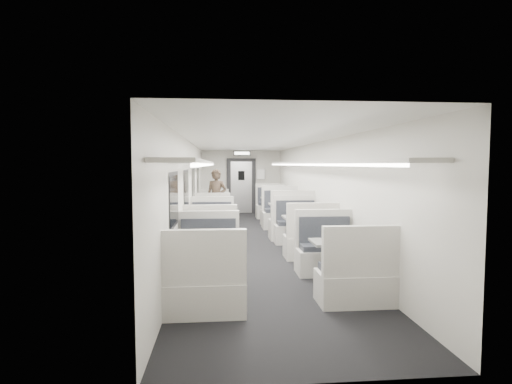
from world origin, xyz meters
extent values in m
cube|color=black|center=(0.00, 0.00, -0.06)|extent=(3.00, 12.00, 0.12)
cube|color=white|center=(0.00, 0.00, 2.46)|extent=(3.00, 12.00, 0.12)
cube|color=beige|center=(0.00, 6.06, 1.20)|extent=(3.00, 0.12, 2.40)
cube|color=beige|center=(0.00, -6.06, 1.20)|extent=(3.00, 0.12, 2.40)
cube|color=beige|center=(-1.56, 0.00, 1.20)|extent=(0.12, 12.00, 2.40)
cube|color=beige|center=(1.56, 0.00, 1.20)|extent=(0.12, 12.00, 2.40)
cube|color=#B7B6AC|center=(-1.00, 2.59, 0.20)|extent=(0.96, 0.53, 0.41)
cube|color=black|center=(-1.00, 2.61, 0.45)|extent=(0.85, 0.43, 0.09)
cube|color=#B7B6AC|center=(-1.00, 2.39, 0.72)|extent=(0.96, 0.11, 0.63)
cube|color=#B7B6AC|center=(-1.00, 4.00, 0.20)|extent=(0.96, 0.53, 0.41)
cube|color=black|center=(-1.00, 3.97, 0.45)|extent=(0.85, 0.43, 0.09)
cube|color=#B7B6AC|center=(-1.00, 4.19, 0.72)|extent=(0.96, 0.11, 0.63)
cylinder|color=#BDBDC0|center=(-1.00, 3.29, 0.31)|extent=(0.09, 0.09, 0.62)
cylinder|color=#BDBDC0|center=(-1.00, 3.29, 0.01)|extent=(0.33, 0.33, 0.03)
cube|color=gray|center=(-1.00, 3.29, 0.66)|extent=(0.80, 0.54, 0.04)
cube|color=#B7B6AC|center=(-1.00, 0.55, 0.21)|extent=(0.98, 0.54, 0.42)
cube|color=black|center=(-1.00, 0.58, 0.46)|extent=(0.87, 0.43, 0.09)
cube|color=#B7B6AC|center=(-1.00, 0.35, 0.74)|extent=(0.98, 0.11, 0.65)
cube|color=#B7B6AC|center=(-1.00, 1.99, 0.21)|extent=(0.98, 0.54, 0.42)
cube|color=black|center=(-1.00, 1.96, 0.46)|extent=(0.87, 0.43, 0.09)
cube|color=#B7B6AC|center=(-1.00, 2.19, 0.74)|extent=(0.98, 0.11, 0.65)
cylinder|color=#BDBDC0|center=(-1.00, 1.27, 0.32)|extent=(0.09, 0.09, 0.64)
cylinder|color=#BDBDC0|center=(-1.00, 1.27, 0.01)|extent=(0.33, 0.33, 0.03)
cube|color=gray|center=(-1.00, 1.27, 0.67)|extent=(0.81, 0.55, 0.04)
cube|color=#B7B6AC|center=(-1.00, -1.50, 0.22)|extent=(1.03, 0.57, 0.44)
cube|color=black|center=(-1.00, -1.47, 0.49)|extent=(0.91, 0.46, 0.10)
cube|color=#B7B6AC|center=(-1.00, -1.71, 0.78)|extent=(1.03, 0.12, 0.68)
cube|color=#B7B6AC|center=(-1.00, 0.02, 0.22)|extent=(1.03, 0.57, 0.44)
cube|color=black|center=(-1.00, -0.01, 0.49)|extent=(0.91, 0.46, 0.10)
cube|color=#B7B6AC|center=(-1.00, 0.23, 0.78)|extent=(1.03, 0.12, 0.68)
cylinder|color=#BDBDC0|center=(-1.00, -0.74, 0.33)|extent=(0.10, 0.10, 0.67)
cylinder|color=#BDBDC0|center=(-1.00, -0.74, 0.01)|extent=(0.35, 0.35, 0.03)
cube|color=gray|center=(-1.00, -0.74, 0.71)|extent=(0.85, 0.58, 0.04)
cube|color=#B7B6AC|center=(-1.00, -4.28, 0.22)|extent=(1.02, 0.57, 0.43)
cube|color=black|center=(-1.00, -4.25, 0.48)|extent=(0.90, 0.45, 0.10)
cube|color=#B7B6AC|center=(-1.00, -4.49, 0.77)|extent=(1.02, 0.12, 0.67)
cube|color=#B7B6AC|center=(-1.00, -2.79, 0.22)|extent=(1.02, 0.57, 0.43)
cube|color=black|center=(-1.00, -2.82, 0.48)|extent=(0.90, 0.45, 0.10)
cube|color=#B7B6AC|center=(-1.00, -2.58, 0.77)|extent=(1.02, 0.12, 0.67)
cylinder|color=#BDBDC0|center=(-1.00, -3.54, 0.33)|extent=(0.10, 0.10, 0.66)
cylinder|color=#BDBDC0|center=(-1.00, -3.54, 0.01)|extent=(0.35, 0.35, 0.03)
cube|color=gray|center=(-1.00, -3.54, 0.70)|extent=(0.84, 0.58, 0.04)
cube|color=#B7B6AC|center=(1.00, 2.91, 0.23)|extent=(1.10, 0.61, 0.47)
cube|color=black|center=(1.00, 2.94, 0.52)|extent=(0.98, 0.49, 0.10)
cube|color=#B7B6AC|center=(1.00, 2.69, 0.83)|extent=(1.10, 0.12, 0.73)
cube|color=#B7B6AC|center=(1.00, 4.54, 0.23)|extent=(1.10, 0.61, 0.47)
cube|color=black|center=(1.00, 4.50, 0.52)|extent=(0.98, 0.49, 0.10)
cube|color=#B7B6AC|center=(1.00, 4.76, 0.83)|extent=(1.10, 0.12, 0.73)
cylinder|color=#BDBDC0|center=(1.00, 3.72, 0.36)|extent=(0.10, 0.10, 0.72)
cylinder|color=#BDBDC0|center=(1.00, 3.72, 0.02)|extent=(0.37, 0.37, 0.03)
cube|color=gray|center=(1.00, 3.72, 0.76)|extent=(0.92, 0.62, 0.04)
cube|color=#B7B6AC|center=(1.00, 0.58, 0.24)|extent=(1.15, 0.64, 0.49)
cube|color=black|center=(1.00, 0.61, 0.54)|extent=(1.02, 0.51, 0.11)
cube|color=#B7B6AC|center=(1.00, 0.34, 0.87)|extent=(1.15, 0.13, 0.76)
cube|color=#B7B6AC|center=(1.00, 2.26, 0.24)|extent=(1.15, 0.64, 0.49)
cube|color=black|center=(1.00, 2.23, 0.54)|extent=(1.02, 0.51, 0.11)
cube|color=#B7B6AC|center=(1.00, 2.50, 0.87)|extent=(1.15, 0.13, 0.76)
cylinder|color=#BDBDC0|center=(1.00, 1.42, 0.37)|extent=(0.11, 0.11, 0.75)
cylinder|color=#BDBDC0|center=(1.00, 1.42, 0.02)|extent=(0.39, 0.39, 0.03)
cube|color=gray|center=(1.00, 1.42, 0.79)|extent=(0.95, 0.65, 0.04)
cube|color=#B7B6AC|center=(1.00, -1.45, 0.22)|extent=(1.04, 0.58, 0.44)
cube|color=black|center=(1.00, -1.42, 0.49)|extent=(0.93, 0.46, 0.10)
cube|color=#B7B6AC|center=(1.00, -1.66, 0.79)|extent=(1.04, 0.12, 0.69)
cube|color=#B7B6AC|center=(1.00, 0.08, 0.22)|extent=(1.04, 0.58, 0.44)
cube|color=black|center=(1.00, 0.05, 0.49)|extent=(0.93, 0.46, 0.10)
cube|color=#B7B6AC|center=(1.00, 0.29, 0.79)|extent=(1.04, 0.12, 0.69)
cylinder|color=#BDBDC0|center=(1.00, -0.68, 0.34)|extent=(0.10, 0.10, 0.68)
cylinder|color=#BDBDC0|center=(1.00, -0.68, 0.01)|extent=(0.35, 0.35, 0.03)
cube|color=gray|center=(1.00, -0.68, 0.72)|extent=(0.87, 0.59, 0.04)
cube|color=#B7B6AC|center=(1.00, -4.10, 0.21)|extent=(1.00, 0.56, 0.43)
cube|color=black|center=(1.00, -4.07, 0.47)|extent=(0.89, 0.45, 0.09)
cube|color=#B7B6AC|center=(1.00, -4.30, 0.76)|extent=(1.00, 0.11, 0.66)
cube|color=#B7B6AC|center=(1.00, -2.62, 0.21)|extent=(1.00, 0.56, 0.43)
cube|color=black|center=(1.00, -2.65, 0.47)|extent=(0.89, 0.45, 0.09)
cube|color=#B7B6AC|center=(1.00, -2.41, 0.76)|extent=(1.00, 0.11, 0.66)
cylinder|color=#BDBDC0|center=(1.00, -3.36, 0.33)|extent=(0.09, 0.09, 0.65)
cylinder|color=#BDBDC0|center=(1.00, -3.36, 0.01)|extent=(0.34, 0.34, 0.03)
cube|color=gray|center=(1.00, -3.36, 0.69)|extent=(0.83, 0.57, 0.04)
imported|color=black|center=(-0.92, 2.51, 0.87)|extent=(0.74, 0.62, 1.74)
cube|color=black|center=(-1.49, 3.40, 1.35)|extent=(0.02, 1.18, 0.84)
cube|color=black|center=(-1.49, 1.20, 1.35)|extent=(0.02, 1.18, 0.84)
cube|color=black|center=(-1.49, -1.00, 1.35)|extent=(0.02, 1.18, 0.84)
cube|color=black|center=(-1.49, -3.20, 1.35)|extent=(0.02, 1.18, 0.84)
cube|color=#B7B6AC|center=(-1.26, -0.30, 1.92)|extent=(0.46, 10.40, 0.05)
cube|color=white|center=(-1.06, -0.30, 1.87)|extent=(0.05, 10.20, 0.04)
cube|color=#B7B6AC|center=(1.26, -0.30, 1.92)|extent=(0.46, 10.40, 0.05)
cube|color=white|center=(1.06, -0.30, 1.87)|extent=(0.05, 10.20, 0.04)
cube|color=black|center=(0.00, 5.94, 1.05)|extent=(1.10, 0.10, 2.10)
cube|color=#BDBDC0|center=(0.00, 5.91, 1.00)|extent=(0.80, 0.05, 1.95)
cube|color=black|center=(0.00, 5.87, 1.45)|extent=(0.25, 0.02, 0.35)
cube|color=black|center=(0.00, 5.45, 2.28)|extent=(0.62, 0.10, 0.16)
cube|color=white|center=(0.00, 5.39, 2.28)|extent=(0.54, 0.02, 0.10)
cube|color=white|center=(0.75, 5.92, 1.50)|extent=(0.32, 0.02, 0.40)
camera|label=1|loc=(-0.80, -9.24, 1.88)|focal=28.00mm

